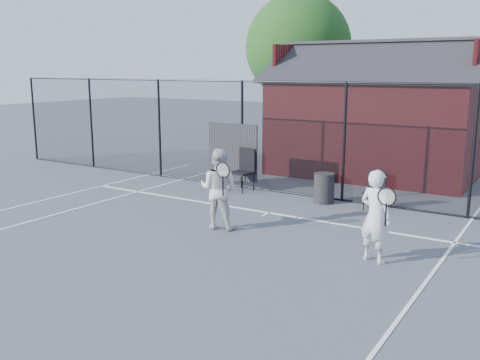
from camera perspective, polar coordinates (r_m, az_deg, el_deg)
The scene contains 10 objects.
ground at distance 10.12m, azimuth -5.23°, elevation -7.33°, with size 80.00×80.00×0.00m, color #4F545A.
court_lines at distance 9.17m, azimuth -10.32°, elevation -9.51°, with size 11.02×18.00×0.01m.
fence at distance 14.11m, azimuth 6.08°, elevation 4.15°, with size 22.04×3.00×3.00m.
clubhouse at distance 17.49m, azimuth 14.33°, elevation 5.85°, with size 6.50×4.36×4.19m.
tree_left at distance 23.48m, azimuth 6.23°, elevation 13.88°, with size 4.48×4.48×6.44m.
player_front at distance 9.50m, azimuth 14.25°, elevation -3.75°, with size 0.77×0.61×1.63m.
player_back at distance 11.16m, azimuth -2.29°, elevation -0.93°, with size 0.98×0.81×1.70m.
chair_left at distance 14.60m, azimuth 0.20°, elevation 1.00°, with size 0.55×0.57×1.14m, color black.
chair_right at distance 13.09m, azimuth 14.10°, elevation -1.17°, with size 0.43×0.45×0.90m, color black.
waste_bin at distance 13.54m, azimuth 8.95°, elevation -0.85°, with size 0.52×0.52×0.75m, color black.
Camera 1 is at (5.85, -7.56, 3.31)m, focal length 40.00 mm.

